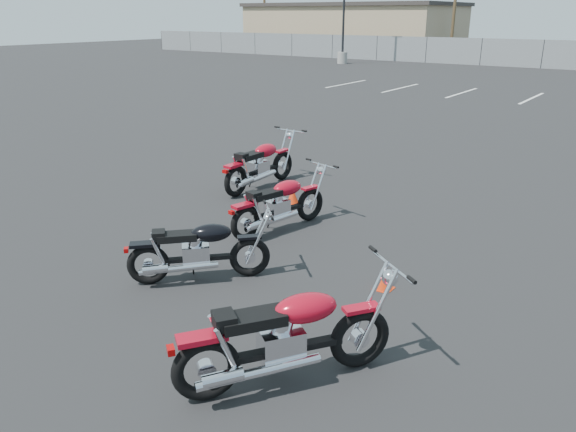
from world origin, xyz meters
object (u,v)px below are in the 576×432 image
Objects in this scene: motorcycle_rear_red at (286,337)px; motorcycle_second_black at (199,250)px; motorcycle_front_red at (260,165)px; motorcycle_third_red at (279,204)px.

motorcycle_second_black is at bearing 153.08° from motorcycle_rear_red.
motorcycle_rear_red is at bearing -49.61° from motorcycle_front_red.
motorcycle_third_red is at bearing -44.37° from motorcycle_front_red.
motorcycle_rear_red is at bearing -26.92° from motorcycle_second_black.
motorcycle_rear_red reaches higher than motorcycle_front_red.
motorcycle_third_red is at bearing 96.42° from motorcycle_second_black.
motorcycle_second_black is (1.97, -3.81, -0.05)m from motorcycle_front_red.
motorcycle_front_red is at bearing 135.63° from motorcycle_third_red.
motorcycle_second_black is 2.12m from motorcycle_third_red.
motorcycle_second_black is 0.79× the size of motorcycle_rear_red.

